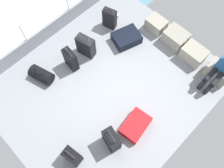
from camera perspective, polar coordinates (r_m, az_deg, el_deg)
name	(u,v)px	position (r m, az deg, el deg)	size (l,w,h in m)	color
ground_plane	(107,86)	(5.84, -1.11, -0.46)	(4.40, 5.20, 0.06)	gray
gunwale_port	(51,29)	(6.61, -14.77, 12.78)	(0.06, 5.20, 0.45)	gray
railing_port	(45,15)	(6.19, -16.01, 15.83)	(0.04, 4.20, 1.02)	silver
sea_wake	(26,14)	(7.94, -20.31, 15.77)	(12.00, 12.00, 0.01)	#598C9E
cargo_crate_0	(156,25)	(6.67, 10.73, 14.06)	(0.55, 0.40, 0.36)	#9E9989
cargo_crate_1	(175,38)	(6.50, 15.24, 10.87)	(0.63, 0.48, 0.40)	gray
cargo_crate_2	(193,54)	(6.35, 19.27, 6.90)	(0.63, 0.45, 0.39)	#9E9989
cargo_crate_3	(218,72)	(6.30, 24.51, 2.62)	(0.64, 0.40, 0.42)	#9E9989
passenger_seated	(220,70)	(5.88, 24.97, 3.17)	(0.34, 0.66, 1.12)	#26598C
suitcase_0	(71,60)	(5.87, -10.08, 5.91)	(0.40, 0.23, 0.73)	black
suitcase_1	(110,19)	(6.53, -0.59, 15.73)	(0.40, 0.28, 0.70)	black
suitcase_2	(86,46)	(6.03, -6.41, 9.19)	(0.50, 0.33, 0.78)	black
suitcase_3	(135,126)	(5.38, 5.75, -10.07)	(0.57, 0.75, 0.25)	red
suitcase_4	(126,38)	(6.37, 3.55, 11.18)	(0.73, 0.82, 0.26)	black
suitcase_5	(72,156)	(5.16, -9.65, -17.05)	(0.39, 0.29, 0.62)	black
suitcase_6	(112,140)	(5.09, -0.12, -13.56)	(0.47, 0.33, 0.79)	black
duffel_bag	(42,75)	(6.01, -16.86, 2.14)	(0.64, 0.47, 0.47)	black
paper_cup	(117,16)	(6.92, 1.34, 16.32)	(0.08, 0.08, 0.10)	white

